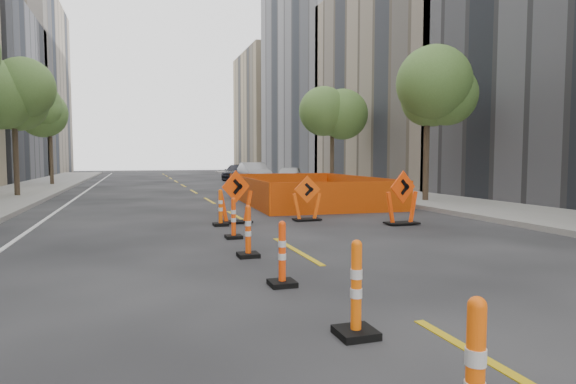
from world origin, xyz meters
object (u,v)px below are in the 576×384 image
object	(u,v)px
channelizer_1	(475,382)
channelizer_5	(234,218)
channelizer_6	(221,208)
parked_car_mid	(254,173)
chevron_sign_center	(307,198)
parked_car_far	(237,172)
channelizer_2	(356,288)
channelizer_3	(282,253)
channelizer_4	(248,231)
parked_car_near	(289,177)
chevron_sign_left	(236,197)
chevron_sign_right	(402,198)

from	to	relation	value
channelizer_1	channelizer_5	distance (m)	8.76
channelizer_6	parked_car_mid	distance (m)	22.24
channelizer_5	chevron_sign_center	distance (m)	3.71
channelizer_6	parked_car_far	distance (m)	27.25
chevron_sign_center	channelizer_2	bearing A→B (deg)	-103.99
channelizer_2	parked_car_far	xyz separation A→B (m)	(5.97, 35.36, 0.14)
channelizer_3	channelizer_4	size ratio (longest dim) A/B	0.97
channelizer_2	parked_car_near	world-z (taller)	parked_car_near
channelizer_5	channelizer_6	bearing A→B (deg)	88.26
channelizer_4	channelizer_5	distance (m)	2.20
parked_car_far	channelizer_2	bearing A→B (deg)	-77.43
channelizer_2	channelizer_6	distance (m)	8.76
parked_car_mid	channelizer_2	bearing A→B (deg)	-101.19
channelizer_6	chevron_sign_center	size ratio (longest dim) A/B	0.76
chevron_sign_left	channelizer_2	bearing A→B (deg)	-113.11
parked_car_near	parked_car_far	world-z (taller)	parked_car_near
parked_car_mid	parked_car_far	world-z (taller)	parked_car_mid
channelizer_4	channelizer_6	world-z (taller)	channelizer_6
channelizer_6	parked_car_far	size ratio (longest dim) A/B	0.23
channelizer_3	parked_car_near	size ratio (longest dim) A/B	0.23
chevron_sign_right	parked_car_far	world-z (taller)	chevron_sign_right
channelizer_2	channelizer_4	xyz separation A→B (m)	(-0.17, 4.38, -0.02)
channelizer_1	channelizer_6	distance (m)	10.96
parked_car_mid	parked_car_far	xyz separation A→B (m)	(-0.23, 5.23, -0.11)
channelizer_1	channelizer_4	size ratio (longest dim) A/B	1.07
channelizer_3	channelizer_6	bearing A→B (deg)	88.23
channelizer_5	parked_car_mid	distance (m)	24.37
chevron_sign_center	parked_car_mid	xyz separation A→B (m)	(3.47, 21.07, 0.09)
channelizer_3	parked_car_mid	distance (m)	28.66
parked_car_far	channelizer_1	bearing A→B (deg)	-77.26
channelizer_3	chevron_sign_right	distance (m)	7.35
channelizer_1	channelizer_2	world-z (taller)	channelizer_1
channelizer_3	chevron_sign_right	size ratio (longest dim) A/B	0.63
channelizer_2	parked_car_far	size ratio (longest dim) A/B	0.23
chevron_sign_center	channelizer_4	bearing A→B (deg)	-119.00
channelizer_4	channelizer_1	bearing A→B (deg)	-90.75
channelizer_3	chevron_sign_left	size ratio (longest dim) A/B	0.64
channelizer_3	chevron_sign_left	bearing A→B (deg)	84.13
channelizer_6	chevron_sign_center	distance (m)	2.70
parked_car_near	parked_car_far	xyz separation A→B (m)	(-0.77, 12.17, -0.05)
channelizer_3	parked_car_mid	world-z (taller)	parked_car_mid
channelizer_2	chevron_sign_center	xyz separation A→B (m)	(2.73, 9.06, 0.16)
channelizer_1	chevron_sign_left	world-z (taller)	chevron_sign_left
channelizer_6	channelizer_5	bearing A→B (deg)	-91.74
chevron_sign_right	parked_car_near	distance (m)	15.87
channelizer_1	parked_car_mid	world-z (taller)	parked_car_mid
channelizer_2	chevron_sign_center	size ratio (longest dim) A/B	0.77
parked_car_mid	channelizer_3	bearing A→B (deg)	-102.37
channelizer_2	channelizer_6	xyz separation A→B (m)	(0.05, 8.76, -0.01)
channelizer_3	parked_car_far	xyz separation A→B (m)	(6.12, 33.17, 0.17)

